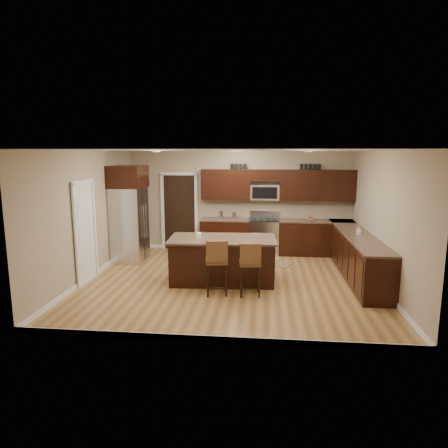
# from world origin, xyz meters

# --- Properties ---
(floor) EXTENTS (6.00, 6.00, 0.00)m
(floor) POSITION_xyz_m (0.00, 0.00, 0.00)
(floor) COLOR #A47641
(floor) RESTS_ON ground
(ceiling) EXTENTS (6.00, 6.00, 0.00)m
(ceiling) POSITION_xyz_m (0.00, 0.00, 2.70)
(ceiling) COLOR silver
(ceiling) RESTS_ON wall_back
(wall_back) EXTENTS (6.00, 0.00, 6.00)m
(wall_back) POSITION_xyz_m (0.00, 2.75, 1.35)
(wall_back) COLOR tan
(wall_back) RESTS_ON floor
(wall_left) EXTENTS (0.00, 5.50, 5.50)m
(wall_left) POSITION_xyz_m (-3.00, 0.00, 1.35)
(wall_left) COLOR tan
(wall_left) RESTS_ON floor
(wall_right) EXTENTS (0.00, 5.50, 5.50)m
(wall_right) POSITION_xyz_m (3.00, 0.00, 1.35)
(wall_right) COLOR tan
(wall_right) RESTS_ON floor
(base_cabinets) EXTENTS (4.02, 3.96, 0.92)m
(base_cabinets) POSITION_xyz_m (1.90, 1.45, 0.46)
(base_cabinets) COLOR black
(base_cabinets) RESTS_ON floor
(upper_cabinets) EXTENTS (4.00, 0.33, 0.80)m
(upper_cabinets) POSITION_xyz_m (1.04, 2.58, 1.84)
(upper_cabinets) COLOR black
(upper_cabinets) RESTS_ON wall_back
(range) EXTENTS (0.76, 0.64, 1.11)m
(range) POSITION_xyz_m (0.68, 2.45, 0.47)
(range) COLOR silver
(range) RESTS_ON floor
(microwave) EXTENTS (0.76, 0.31, 0.40)m
(microwave) POSITION_xyz_m (0.68, 2.60, 1.62)
(microwave) COLOR silver
(microwave) RESTS_ON upper_cabinets
(doorway) EXTENTS (0.85, 0.03, 2.06)m
(doorway) POSITION_xyz_m (-1.65, 2.73, 1.03)
(doorway) COLOR black
(doorway) RESTS_ON floor
(pantry_door) EXTENTS (0.03, 0.80, 2.04)m
(pantry_door) POSITION_xyz_m (-2.98, -0.30, 1.02)
(pantry_door) COLOR white
(pantry_door) RESTS_ON floor
(letter_decor) EXTENTS (2.20, 0.03, 0.15)m
(letter_decor) POSITION_xyz_m (0.90, 2.58, 2.29)
(letter_decor) COLOR black
(letter_decor) RESTS_ON upper_cabinets
(island) EXTENTS (2.24, 1.25, 0.92)m
(island) POSITION_xyz_m (-0.17, 0.01, 0.43)
(island) COLOR black
(island) RESTS_ON floor
(stool_mid) EXTENTS (0.46, 0.46, 1.07)m
(stool_mid) POSITION_xyz_m (-0.19, -0.83, 0.67)
(stool_mid) COLOR brown
(stool_mid) RESTS_ON floor
(stool_right) EXTENTS (0.42, 0.42, 1.03)m
(stool_right) POSITION_xyz_m (0.43, -0.83, 0.64)
(stool_right) COLOR brown
(stool_right) RESTS_ON floor
(refrigerator) EXTENTS (0.79, 0.97, 2.35)m
(refrigerator) POSITION_xyz_m (-2.62, 1.41, 1.21)
(refrigerator) COLOR silver
(refrigerator) RESTS_ON floor
(floor_mat) EXTENTS (1.05, 0.89, 0.01)m
(floor_mat) POSITION_xyz_m (0.90, 1.49, 0.01)
(floor_mat) COLOR olive
(floor_mat) RESTS_ON floor
(fruit_bowl) EXTENTS (0.31, 0.31, 0.06)m
(fruit_bowl) POSITION_xyz_m (1.89, 2.45, 0.95)
(fruit_bowl) COLOR silver
(fruit_bowl) RESTS_ON base_cabinets
(soap_bottle) EXTENTS (0.11, 0.11, 0.18)m
(soap_bottle) POSITION_xyz_m (2.70, 0.65, 1.01)
(soap_bottle) COLOR #B2B2B2
(soap_bottle) RESTS_ON base_cabinets
(canister_tall) EXTENTS (0.12, 0.12, 0.21)m
(canister_tall) POSITION_xyz_m (-0.47, 2.45, 1.03)
(canister_tall) COLOR silver
(canister_tall) RESTS_ON base_cabinets
(canister_short) EXTENTS (0.11, 0.11, 0.18)m
(canister_short) POSITION_xyz_m (-0.12, 2.45, 1.01)
(canister_short) COLOR silver
(canister_short) RESTS_ON base_cabinets
(island_jar) EXTENTS (0.10, 0.10, 0.10)m
(island_jar) POSITION_xyz_m (-0.67, 0.01, 0.97)
(island_jar) COLOR white
(island_jar) RESTS_ON island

